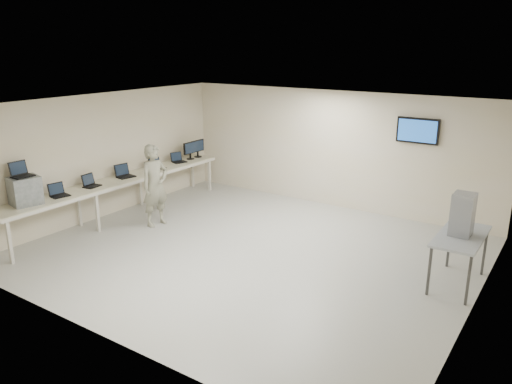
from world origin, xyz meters
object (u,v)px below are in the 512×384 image
Objects in this scene: workbench at (119,182)px; equipment_box at (25,191)px; soldier at (155,185)px; side_table at (461,239)px.

equipment_box is (-0.06, -2.22, 0.34)m from workbench.
workbench is 1.03m from soldier.
side_table is at bearing -75.20° from soldier.
soldier is at bearing -173.53° from side_table.
soldier is at bearing 76.95° from equipment_box.
soldier reaches higher than workbench.
soldier is at bearing 5.39° from workbench.
workbench is at bearing 103.72° from soldier.
workbench is 11.11× the size of equipment_box.
side_table is (7.19, 0.80, -0.02)m from workbench.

